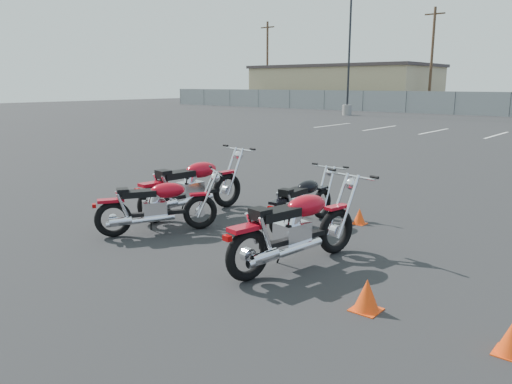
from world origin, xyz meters
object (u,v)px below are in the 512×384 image
Objects in this scene: motorcycle_front_red at (193,186)px; motorcycle_rear_red at (296,228)px; motorcycle_second_black at (303,202)px; motorcycle_third_red at (157,206)px.

motorcycle_front_red is 3.18m from motorcycle_rear_red.
motorcycle_second_black is at bearing 121.60° from motorcycle_rear_red.
motorcycle_third_red is at bearing -175.90° from motorcycle_rear_red.
motorcycle_front_red is 1.25× the size of motorcycle_third_red.
motorcycle_third_red is (0.41, -1.18, -0.08)m from motorcycle_front_red.
motorcycle_third_red is 2.62m from motorcycle_rear_red.
motorcycle_third_red is 0.82× the size of motorcycle_rear_red.
motorcycle_third_red reaches higher than motorcycle_second_black.
motorcycle_front_red is 1.24× the size of motorcycle_second_black.
motorcycle_third_red is (-1.60, -1.83, 0.03)m from motorcycle_second_black.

